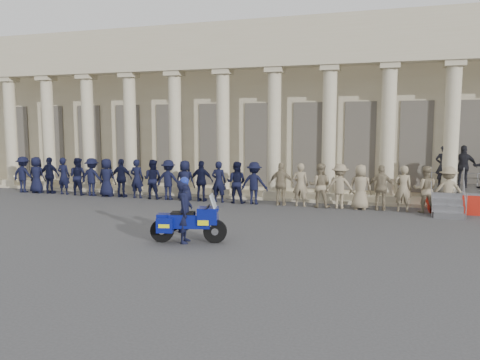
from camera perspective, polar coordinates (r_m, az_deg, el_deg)
name	(u,v)px	position (r m, az deg, el deg)	size (l,w,h in m)	color
ground	(180,233)	(15.78, -7.29, -6.43)	(90.00, 90.00, 0.00)	#39393C
building	(279,110)	(29.44, 4.75, 8.47)	(40.00, 12.50, 9.00)	#BBAE8C
officer_rank	(205,181)	(22.05, -4.28, -0.15)	(22.25, 0.73, 1.93)	black
motorcycle	(189,221)	(14.36, -6.22, -5.05)	(2.32, 1.18, 1.51)	black
rider	(185,210)	(14.31, -6.75, -3.69)	(0.62, 0.79, 2.02)	black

